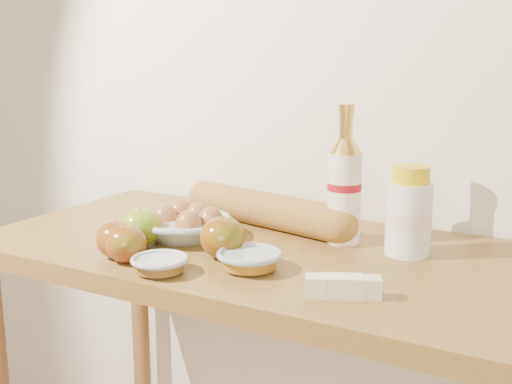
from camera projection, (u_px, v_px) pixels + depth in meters
back_wall at (330, 49)px, 1.53m from camera, size 3.50×0.02×2.60m
table at (263, 301)px, 1.36m from camera, size 1.20×0.60×0.90m
bourbon_bottle at (344, 187)px, 1.34m from camera, size 0.08×0.08×0.29m
cream_bottle at (409, 214)px, 1.26m from camera, size 0.11×0.11×0.18m
egg_bowl at (186, 225)px, 1.38m from camera, size 0.25×0.25×0.07m
baguette at (267, 210)px, 1.47m from camera, size 0.49×0.18×0.08m
apple_yellowgreen at (141, 227)px, 1.32m from camera, size 0.11×0.11×0.08m
apple_redgreen_front at (116, 239)px, 1.25m from camera, size 0.08×0.08×0.07m
apple_redgreen_right at (223, 238)px, 1.24m from camera, size 0.11×0.11×0.08m
sugar_bowl at (160, 264)px, 1.16m from camera, size 0.13×0.13×0.03m
syrup_bowl at (250, 260)px, 1.18m from camera, size 0.16×0.16×0.04m
butter_stick at (343, 287)px, 1.05m from camera, size 0.13×0.08×0.04m
apple_extra at (126, 244)px, 1.22m from camera, size 0.08×0.08×0.07m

